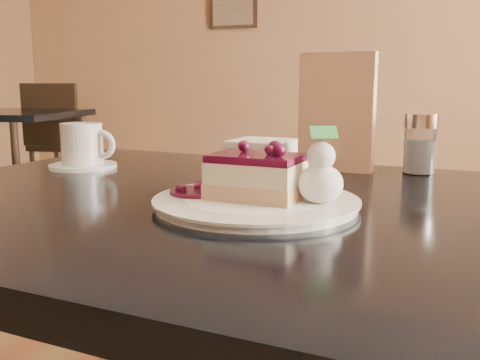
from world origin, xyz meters
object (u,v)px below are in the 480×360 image
(cheesecake_slice, at_px, (256,177))
(bg_table_far_left, at_px, (3,215))
(dessert_plate, at_px, (256,203))
(coffee_set, at_px, (83,148))
(main_table, at_px, (269,253))

(cheesecake_slice, relative_size, bg_table_far_left, 0.07)
(dessert_plate, relative_size, cheesecake_slice, 2.08)
(dessert_plate, xyz_separation_m, cheesecake_slice, (0.00, 0.00, 0.04))
(bg_table_far_left, bearing_deg, coffee_set, -52.92)
(coffee_set, bearing_deg, dessert_plate, -27.61)
(cheesecake_slice, bearing_deg, main_table, 90.00)
(main_table, distance_m, coffee_set, 0.49)
(main_table, relative_size, dessert_plate, 4.78)
(main_table, bearing_deg, cheesecake_slice, -90.00)
(main_table, bearing_deg, dessert_plate, -90.00)
(main_table, bearing_deg, coffee_set, 164.70)
(dessert_plate, bearing_deg, bg_table_far_left, 138.62)
(cheesecake_slice, height_order, coffee_set, coffee_set)
(cheesecake_slice, xyz_separation_m, coffee_set, (-0.43, 0.23, -0.00))
(main_table, xyz_separation_m, coffee_set, (-0.44, 0.17, 0.12))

